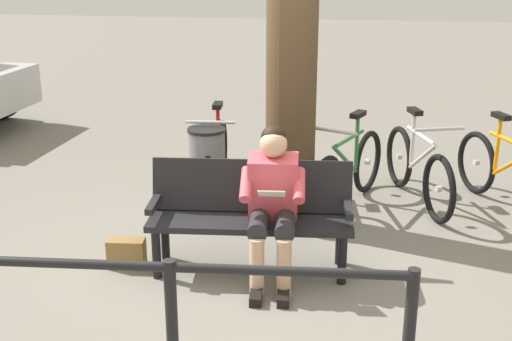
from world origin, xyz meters
name	(u,v)px	position (x,y,z in m)	size (l,w,h in m)	color
ground_plane	(242,271)	(0.00, 0.00, 0.00)	(40.00, 40.00, 0.00)	slate
bench	(251,208)	(-0.06, -0.10, 0.51)	(1.64, 0.62, 0.87)	black
person_reading	(273,197)	(-0.25, 0.05, 0.66)	(0.52, 0.79, 1.20)	#D84C59
handbag	(127,253)	(0.93, 0.07, 0.12)	(0.30, 0.14, 0.24)	olive
tree_trunk	(293,12)	(-0.26, -1.11, 1.94)	(0.46, 0.46, 3.88)	#4C3823
litter_bin	(207,170)	(0.55, -1.22, 0.42)	(0.37, 0.37, 0.84)	slate
bicycle_blue	(506,175)	(-2.32, -1.70, 0.36)	(0.75, 1.56, 0.94)	black
bicycle_silver	(418,169)	(-1.49, -1.77, 0.36)	(0.65, 1.62, 0.94)	black
bicycle_red	(348,172)	(-0.80, -1.55, 0.36)	(0.73, 1.58, 0.94)	black
bicycle_purple	(291,167)	(-0.22, -1.63, 0.36)	(0.48, 1.68, 0.94)	black
bicycle_green	(217,161)	(0.57, -1.71, 0.36)	(0.48, 1.68, 0.94)	black
railing_fence	(171,305)	(0.12, 1.57, 0.58)	(2.70, 0.27, 0.85)	black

